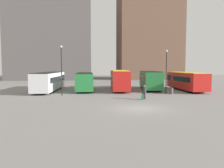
# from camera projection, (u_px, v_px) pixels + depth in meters

# --- Properties ---
(ground_plane) EXTENTS (160.00, 160.00, 0.00)m
(ground_plane) POSITION_uv_depth(u_px,v_px,m) (139.00, 108.00, 19.20)
(ground_plane) COLOR slate
(building_block_left) EXTENTS (23.31, 16.52, 25.34)m
(building_block_left) POSITION_uv_depth(u_px,v_px,m) (52.00, 37.00, 65.85)
(building_block_left) COLOR #5B5656
(building_block_left) RESTS_ON ground_plane
(building_block_right) EXTENTS (18.49, 14.45, 32.39)m
(building_block_right) POSITION_uv_depth(u_px,v_px,m) (148.00, 27.00, 68.29)
(building_block_right) COLOR brown
(building_block_right) RESTS_ON ground_plane
(bus_0) EXTENTS (3.05, 12.18, 2.84)m
(bus_0) POSITION_uv_depth(u_px,v_px,m) (50.00, 81.00, 33.53)
(bus_0) COLOR silver
(bus_0) RESTS_ON ground_plane
(bus_1) EXTENTS (2.65, 9.79, 2.76)m
(bus_1) POSITION_uv_depth(u_px,v_px,m) (85.00, 81.00, 34.19)
(bus_1) COLOR #237A38
(bus_1) RESTS_ON ground_plane
(bus_2) EXTENTS (3.04, 10.51, 3.12)m
(bus_2) POSITION_uv_depth(u_px,v_px,m) (119.00, 79.00, 34.61)
(bus_2) COLOR red
(bus_2) RESTS_ON ground_plane
(bus_3) EXTENTS (3.75, 9.75, 2.97)m
(bus_3) POSITION_uv_depth(u_px,v_px,m) (150.00, 80.00, 35.43)
(bus_3) COLOR #237A38
(bus_3) RESTS_ON ground_plane
(bus_4) EXTENTS (2.61, 10.04, 2.83)m
(bus_4) POSITION_uv_depth(u_px,v_px,m) (186.00, 80.00, 34.02)
(bus_4) COLOR red
(bus_4) RESTS_ON ground_plane
(traveler) EXTENTS (0.47, 0.47, 1.61)m
(traveler) POSITION_uv_depth(u_px,v_px,m) (144.00, 91.00, 24.66)
(traveler) COLOR #382D4C
(traveler) RESTS_ON ground_plane
(suitcase) EXTENTS (0.24, 0.42, 0.95)m
(suitcase) POSITION_uv_depth(u_px,v_px,m) (142.00, 97.00, 24.27)
(suitcase) COLOR #28844C
(suitcase) RESTS_ON ground_plane
(lamp_post_0) EXTENTS (0.28, 0.28, 6.32)m
(lamp_post_0) POSITION_uv_depth(u_px,v_px,m) (62.00, 67.00, 27.53)
(lamp_post_0) COLOR black
(lamp_post_0) RESTS_ON ground_plane
(lamp_post_1) EXTENTS (0.28, 0.28, 5.94)m
(lamp_post_1) POSITION_uv_depth(u_px,v_px,m) (166.00, 68.00, 29.69)
(lamp_post_1) COLOR black
(lamp_post_1) RESTS_ON ground_plane
(trash_bin) EXTENTS (0.52, 0.52, 0.85)m
(trash_bin) POSITION_uv_depth(u_px,v_px,m) (171.00, 91.00, 29.48)
(trash_bin) COLOR #47474C
(trash_bin) RESTS_ON ground_plane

